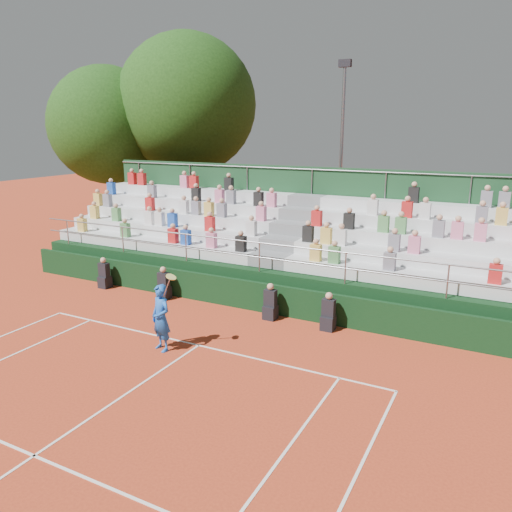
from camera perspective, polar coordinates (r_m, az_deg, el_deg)
The scene contains 8 objects.
ground at distance 14.32m, azimuth -6.56°, elevation -10.12°, with size 90.00×90.00×0.00m, color #BC3F1F.
courtside_wall at distance 16.69m, azimuth -0.48°, elevation -4.56°, with size 20.00×0.15×1.00m, color black.
line_officials at distance 17.01m, azimuth -5.44°, elevation -4.33°, with size 9.36×0.40×1.19m.
grandstand at distance 19.32m, azimuth 4.04°, elevation -0.16°, with size 20.00×5.20×4.40m.
tennis_player at distance 13.86m, azimuth -10.80°, elevation -6.95°, with size 0.93×0.65×2.22m.
tree_west at distance 29.63m, azimuth -16.62°, elevation 14.07°, with size 6.40×6.40×9.26m.
tree_east at distance 28.55m, azimuth -7.88°, elevation 16.75°, with size 7.50×7.50×10.91m.
floodlight_mast at distance 25.62m, azimuth 9.77°, elevation 12.67°, with size 0.60×0.25×9.09m.
Camera 1 is at (7.39, -10.74, 5.93)m, focal length 35.00 mm.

